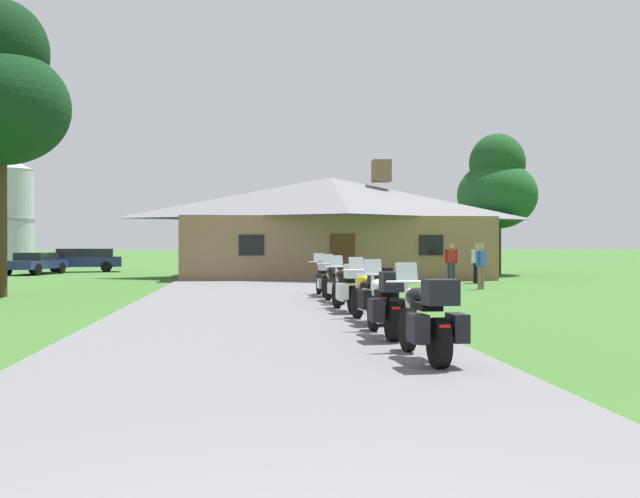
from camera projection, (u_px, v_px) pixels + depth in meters
The scene contains 16 objects.
ground_plane at pixel (251, 297), 22.64m from camera, with size 500.00×500.00×0.00m, color #386628.
asphalt_driveway at pixel (252, 301), 20.65m from camera, with size 6.40×80.00×0.06m, color slate.
motorcycle_black_nearest_to_camera at pixel (428, 321), 9.59m from camera, with size 0.77×2.08×1.30m.
motorcycle_white_second_in_row at pixel (386, 305), 12.15m from camera, with size 0.75×2.08×1.30m.
motorcycle_yellow_third_in_row at pixel (371, 295), 14.45m from camera, with size 0.91×2.08×1.30m.
motorcycle_black_fourth_in_row at pixel (348, 288), 16.92m from camera, with size 0.90×2.08×1.30m.
motorcycle_black_fifth_in_row at pixel (336, 282), 19.58m from camera, with size 0.72×2.08×1.30m.
motorcycle_red_farthest_in_row at pixel (323, 278), 22.08m from camera, with size 0.66×2.08×1.30m.
stone_lodge at pixel (331, 226), 36.48m from camera, with size 15.21×9.21×5.92m.
bystander_red_shirt_near_lodge at pixel (451, 261), 31.13m from camera, with size 0.54×0.29×1.69m.
bystander_white_shirt_beside_signpost at pixel (477, 261), 30.54m from camera, with size 0.37×0.49×1.69m.
bystander_blue_shirt_by_tree at pixel (481, 263), 26.31m from camera, with size 0.45×0.40×1.69m.
tree_right_of_lodge at pixel (497, 186), 39.79m from camera, with size 4.35×4.35×7.73m.
metal_silo_distant at pixel (10, 214), 47.64m from camera, with size 2.99×2.99×7.29m.
parked_navy_suv_far_left at pixel (83, 259), 43.43m from camera, with size 4.83×2.54×1.40m.
parked_navy_sedan_far_left at pixel (35, 263), 39.76m from camera, with size 2.78×4.52×1.20m.
Camera 1 is at (-0.20, -2.73, 1.61)m, focal length 40.74 mm.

